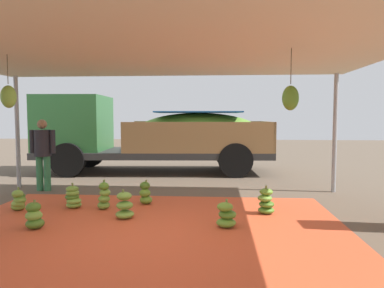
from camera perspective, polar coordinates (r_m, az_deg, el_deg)
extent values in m
plane|color=brown|center=(8.58, -3.49, -7.49)|extent=(40.00, 40.00, 0.00)
cube|color=#D1512D|center=(5.71, -7.61, -13.50)|extent=(6.31, 5.04, 0.01)
cylinder|color=#9EA0A5|center=(9.94, -25.56, 1.65)|extent=(0.10, 0.10, 2.73)
cylinder|color=#9EA0A5|center=(9.04, 21.38, 1.56)|extent=(0.10, 0.10, 2.73)
cube|color=beige|center=(5.54, -7.90, 14.83)|extent=(8.00, 7.00, 0.06)
cylinder|color=#4C422D|center=(5.59, 15.19, 11.64)|extent=(0.01, 0.01, 0.52)
ellipsoid|color=#518428|center=(5.55, 15.10, 6.94)|extent=(0.24, 0.24, 0.36)
cylinder|color=#4C422D|center=(6.61, -26.81, 10.37)|extent=(0.01, 0.01, 0.47)
ellipsoid|color=#75A83D|center=(6.57, -26.69, 6.61)|extent=(0.24, 0.24, 0.36)
ellipsoid|color=#60932D|center=(5.91, 5.34, -12.10)|extent=(0.32, 0.32, 0.14)
ellipsoid|color=#518428|center=(5.90, 5.54, -10.85)|extent=(0.38, 0.38, 0.14)
ellipsoid|color=#60932D|center=(5.84, 5.17, -9.73)|extent=(0.33, 0.33, 0.14)
cylinder|color=olive|center=(5.85, 5.42, -9.12)|extent=(0.04, 0.04, 0.12)
ellipsoid|color=#75A83D|center=(6.47, -10.43, -10.72)|extent=(0.32, 0.32, 0.14)
ellipsoid|color=#6B9E38|center=(6.43, -10.46, -9.38)|extent=(0.40, 0.40, 0.14)
ellipsoid|color=#6B9E38|center=(6.41, -10.52, -7.99)|extent=(0.35, 0.35, 0.14)
cylinder|color=olive|center=(6.38, -10.69, -7.50)|extent=(0.04, 0.04, 0.12)
ellipsoid|color=#60932D|center=(7.43, -7.18, -8.63)|extent=(0.32, 0.32, 0.16)
ellipsoid|color=#60932D|center=(7.39, -7.36, -7.59)|extent=(0.28, 0.28, 0.16)
ellipsoid|color=#477523|center=(7.40, -7.35, -6.46)|extent=(0.29, 0.29, 0.16)
cylinder|color=olive|center=(7.37, -7.16, -6.02)|extent=(0.04, 0.04, 0.12)
ellipsoid|color=#518428|center=(6.80, 11.48, -10.07)|extent=(0.40, 0.40, 0.12)
ellipsoid|color=#477523|center=(6.77, 11.54, -9.18)|extent=(0.29, 0.29, 0.12)
ellipsoid|color=#6B9E38|center=(6.73, 11.29, -8.28)|extent=(0.27, 0.27, 0.12)
ellipsoid|color=#60932D|center=(6.73, 11.49, -7.32)|extent=(0.31, 0.31, 0.12)
cylinder|color=olive|center=(6.69, 11.48, -6.87)|extent=(0.04, 0.04, 0.12)
ellipsoid|color=#75A83D|center=(7.42, -17.93, -8.98)|extent=(0.41, 0.41, 0.13)
ellipsoid|color=#75A83D|center=(7.38, -17.94, -8.45)|extent=(0.37, 0.37, 0.13)
ellipsoid|color=#477523|center=(7.40, -18.18, -7.82)|extent=(0.37, 0.37, 0.13)
ellipsoid|color=#75A83D|center=(7.38, -18.11, -7.26)|extent=(0.25, 0.25, 0.13)
ellipsoid|color=#6B9E38|center=(7.37, -18.16, -6.68)|extent=(0.32, 0.32, 0.13)
cylinder|color=olive|center=(7.34, -18.13, -6.25)|extent=(0.04, 0.04, 0.12)
ellipsoid|color=#6B9E38|center=(7.16, -13.61, -9.26)|extent=(0.32, 0.32, 0.15)
ellipsoid|color=#6B9E38|center=(7.12, -13.55, -8.33)|extent=(0.30, 0.30, 0.15)
ellipsoid|color=#75A83D|center=(7.09, -13.42, -7.37)|extent=(0.28, 0.28, 0.15)
ellipsoid|color=#518428|center=(7.05, -13.57, -6.43)|extent=(0.26, 0.26, 0.15)
cylinder|color=olive|center=(7.06, -13.54, -5.91)|extent=(0.04, 0.04, 0.12)
ellipsoid|color=#477523|center=(6.30, -23.28, -11.30)|extent=(0.29, 0.29, 0.16)
ellipsoid|color=#75A83D|center=(6.28, -23.43, -10.20)|extent=(0.36, 0.36, 0.16)
ellipsoid|color=#477523|center=(6.28, -23.49, -9.05)|extent=(0.32, 0.32, 0.16)
cylinder|color=olive|center=(6.26, -23.33, -8.54)|extent=(0.04, 0.04, 0.12)
ellipsoid|color=#6B9E38|center=(7.61, -25.47, -8.78)|extent=(0.35, 0.35, 0.14)
ellipsoid|color=#75A83D|center=(7.57, -25.48, -8.38)|extent=(0.29, 0.29, 0.14)
ellipsoid|color=#6B9E38|center=(7.54, -25.26, -7.93)|extent=(0.31, 0.31, 0.14)
ellipsoid|color=#477523|center=(7.57, -25.32, -7.40)|extent=(0.29, 0.29, 0.14)
ellipsoid|color=#75A83D|center=(7.52, -25.56, -7.01)|extent=(0.24, 0.24, 0.14)
cylinder|color=olive|center=(7.53, -25.44, -6.52)|extent=(0.04, 0.04, 0.12)
cube|color=#2D2D2D|center=(11.67, -5.71, -1.41)|extent=(7.27, 2.75, 0.20)
cube|color=#2D6B33|center=(12.18, -17.86, 3.12)|extent=(2.12, 2.26, 1.70)
cube|color=#232D38|center=(12.54, -22.30, 4.59)|extent=(0.13, 1.86, 0.75)
cube|color=olive|center=(10.43, 1.00, 0.97)|extent=(4.42, 0.34, 0.90)
cube|color=olive|center=(12.68, 0.95, 1.55)|extent=(4.42, 0.34, 0.90)
cube|color=olive|center=(11.77, 11.62, 1.26)|extent=(0.22, 2.33, 0.90)
ellipsoid|color=#60932D|center=(11.55, 0.98, 1.97)|extent=(4.00, 2.19, 1.18)
cube|color=#19569E|center=(11.54, 0.98, 4.99)|extent=(2.76, 1.93, 0.04)
cylinder|color=black|center=(11.19, -18.79, -2.37)|extent=(1.01, 0.34, 1.00)
cylinder|color=black|center=(13.21, -15.70, -1.33)|extent=(1.01, 0.34, 1.00)
cylinder|color=black|center=(10.61, 6.79, -2.53)|extent=(1.01, 0.34, 1.00)
cylinder|color=black|center=(12.72, 5.78, -1.40)|extent=(1.01, 0.34, 1.00)
cylinder|color=#337A4C|center=(9.39, -22.65, -4.24)|extent=(0.15, 0.15, 0.82)
cylinder|color=#337A4C|center=(9.31, -21.63, -4.29)|extent=(0.15, 0.15, 0.82)
cylinder|color=#26262D|center=(9.28, -22.27, 0.14)|extent=(0.38, 0.38, 0.62)
cylinder|color=#26262D|center=(9.39, -23.63, 0.35)|extent=(0.12, 0.12, 0.55)
cylinder|color=#26262D|center=(9.17, -20.88, 0.35)|extent=(0.12, 0.12, 0.55)
sphere|color=#936B4C|center=(9.26, -22.34, 2.87)|extent=(0.22, 0.22, 0.22)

